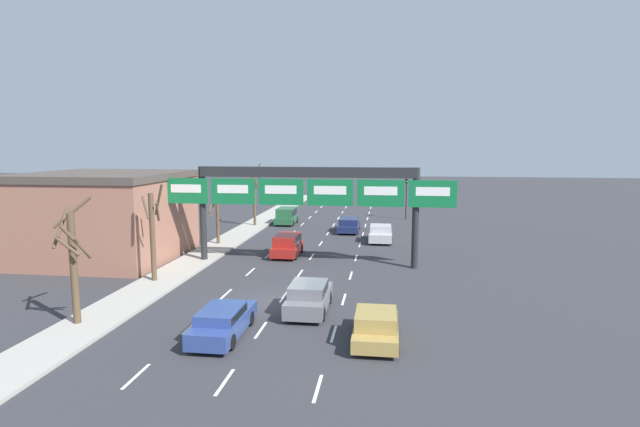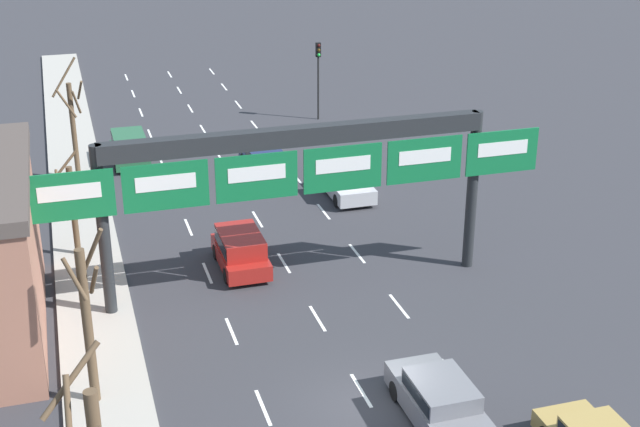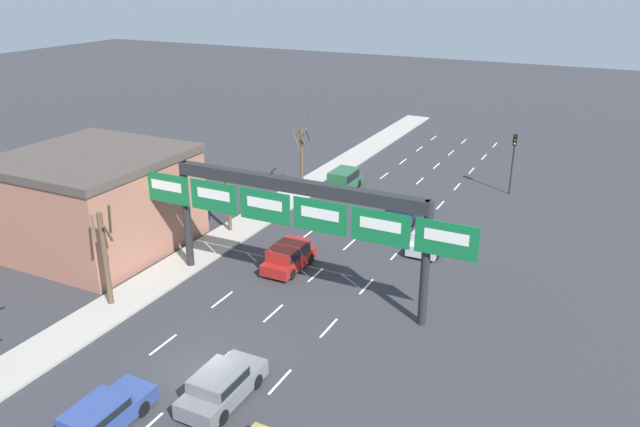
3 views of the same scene
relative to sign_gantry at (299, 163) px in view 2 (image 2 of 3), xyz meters
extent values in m
plane|color=#333338|center=(0.00, -8.48, -5.39)|extent=(220.00, 220.00, 0.00)
cube|color=white|center=(-3.30, -7.48, -5.38)|extent=(0.12, 2.00, 0.01)
cube|color=white|center=(-3.30, -2.48, -5.38)|extent=(0.12, 2.00, 0.01)
cube|color=white|center=(-3.30, 2.52, -5.38)|extent=(0.12, 2.00, 0.01)
cube|color=white|center=(-3.30, 7.52, -5.38)|extent=(0.12, 2.00, 0.01)
cube|color=white|center=(-3.30, 12.52, -5.38)|extent=(0.12, 2.00, 0.01)
cube|color=white|center=(-3.30, 17.52, -5.38)|extent=(0.12, 2.00, 0.01)
cube|color=white|center=(-3.30, 22.52, -5.38)|extent=(0.12, 2.00, 0.01)
cube|color=white|center=(-3.30, 27.52, -5.38)|extent=(0.12, 2.00, 0.01)
cube|color=white|center=(-3.30, 32.52, -5.38)|extent=(0.12, 2.00, 0.01)
cube|color=white|center=(-3.30, 37.52, -5.38)|extent=(0.12, 2.00, 0.01)
cube|color=white|center=(0.00, -7.48, -5.38)|extent=(0.12, 2.00, 0.01)
cube|color=white|center=(0.00, -2.48, -5.38)|extent=(0.12, 2.00, 0.01)
cube|color=white|center=(0.00, 2.52, -5.38)|extent=(0.12, 2.00, 0.01)
cube|color=white|center=(0.00, 7.52, -5.38)|extent=(0.12, 2.00, 0.01)
cube|color=white|center=(0.00, 12.52, -5.38)|extent=(0.12, 2.00, 0.01)
cube|color=white|center=(0.00, 17.52, -5.38)|extent=(0.12, 2.00, 0.01)
cube|color=white|center=(0.00, 22.52, -5.38)|extent=(0.12, 2.00, 0.01)
cube|color=white|center=(0.00, 27.52, -5.38)|extent=(0.12, 2.00, 0.01)
cube|color=white|center=(0.00, 32.52, -5.38)|extent=(0.12, 2.00, 0.01)
cube|color=white|center=(0.00, 37.52, -5.38)|extent=(0.12, 2.00, 0.01)
cube|color=white|center=(3.30, -7.48, -5.38)|extent=(0.12, 2.00, 0.01)
cube|color=white|center=(3.30, -2.48, -5.38)|extent=(0.12, 2.00, 0.01)
cube|color=white|center=(3.30, 2.52, -5.38)|extent=(0.12, 2.00, 0.01)
cube|color=white|center=(3.30, 7.52, -5.38)|extent=(0.12, 2.00, 0.01)
cube|color=white|center=(3.30, 12.52, -5.38)|extent=(0.12, 2.00, 0.01)
cube|color=white|center=(3.30, 17.52, -5.38)|extent=(0.12, 2.00, 0.01)
cube|color=white|center=(3.30, 22.52, -5.38)|extent=(0.12, 2.00, 0.01)
cube|color=white|center=(3.30, 27.52, -5.38)|extent=(0.12, 2.00, 0.01)
cube|color=white|center=(3.30, 32.52, -5.38)|extent=(0.12, 2.00, 0.01)
cube|color=white|center=(3.30, 37.52, -5.38)|extent=(0.12, 2.00, 0.01)
cylinder|color=#232628|center=(-7.40, 0.08, -2.00)|extent=(0.45, 0.45, 6.77)
cylinder|color=#232628|center=(7.40, 0.08, -2.00)|extent=(0.45, 0.45, 6.77)
cube|color=#232628|center=(0.00, 0.08, 1.03)|extent=(14.80, 0.60, 0.70)
cube|color=#116B38|center=(-8.44, -0.26, -0.31)|extent=(3.13, 0.08, 1.79)
cube|color=white|center=(-8.44, -0.30, -0.15)|extent=(2.19, 0.02, 0.57)
cube|color=#116B38|center=(-5.06, -0.26, -0.31)|extent=(3.13, 0.08, 1.79)
cube|color=white|center=(-5.06, -0.30, -0.15)|extent=(2.19, 0.02, 0.57)
cube|color=#116B38|center=(-1.69, -0.26, -0.31)|extent=(3.13, 0.08, 1.79)
cube|color=white|center=(-1.69, -0.30, -0.15)|extent=(2.19, 0.02, 0.57)
cube|color=#116B38|center=(1.69, -0.26, -0.31)|extent=(3.13, 0.08, 1.79)
cube|color=white|center=(1.69, -0.30, -0.15)|extent=(2.19, 0.02, 0.57)
cube|color=#116B38|center=(5.06, -0.26, -0.31)|extent=(3.13, 0.08, 1.79)
cube|color=white|center=(5.06, -0.30, -0.15)|extent=(2.19, 0.02, 0.57)
cube|color=#116B38|center=(8.44, -0.26, -0.31)|extent=(3.13, 0.08, 1.79)
cube|color=white|center=(8.44, -0.30, -0.15)|extent=(2.19, 0.02, 0.57)
cylinder|color=black|center=(5.99, -11.81, -5.06)|extent=(0.22, 0.66, 0.66)
cube|color=#19234C|center=(1.90, 13.88, -4.91)|extent=(1.89, 4.85, 0.56)
cube|color=#19234C|center=(1.90, 13.59, -4.34)|extent=(1.73, 2.52, 0.56)
cube|color=black|center=(1.90, 13.59, -4.34)|extent=(1.77, 2.32, 0.40)
cylinder|color=black|center=(1.04, 15.34, -5.06)|extent=(0.22, 0.66, 0.66)
cylinder|color=black|center=(2.75, 15.34, -5.06)|extent=(0.22, 0.66, 0.66)
cylinder|color=black|center=(1.04, 12.43, -5.06)|extent=(0.22, 0.66, 0.66)
cylinder|color=black|center=(2.75, 12.43, -5.06)|extent=(0.22, 0.66, 0.66)
cube|color=slate|center=(1.74, -9.60, -4.82)|extent=(1.87, 4.37, 0.73)
cube|color=slate|center=(1.74, -9.86, -4.17)|extent=(1.72, 2.27, 0.57)
cube|color=black|center=(1.74, -9.86, -4.17)|extent=(1.76, 2.09, 0.41)
cylinder|color=black|center=(0.90, -8.29, -5.06)|extent=(0.22, 0.66, 0.66)
cylinder|color=black|center=(2.59, -8.29, -5.06)|extent=(0.22, 0.66, 0.66)
cube|color=#235B38|center=(-4.97, 17.43, -4.87)|extent=(1.88, 3.95, 0.63)
cube|color=#235B38|center=(-4.97, 17.39, -4.11)|extent=(1.73, 2.77, 0.90)
cube|color=black|center=(-4.97, 17.39, -4.11)|extent=(1.77, 2.55, 0.64)
cylinder|color=black|center=(-5.83, 18.61, -5.06)|extent=(0.22, 0.66, 0.66)
cylinder|color=black|center=(-4.12, 18.61, -5.06)|extent=(0.22, 0.66, 0.66)
cylinder|color=black|center=(-5.83, 16.24, -5.06)|extent=(0.22, 0.66, 0.66)
cylinder|color=black|center=(-4.12, 16.24, -5.06)|extent=(0.22, 0.66, 0.66)
cube|color=#B7B7BC|center=(4.99, 9.11, -4.83)|extent=(1.91, 4.01, 0.71)
cube|color=#B7B7BC|center=(4.99, 8.87, -4.20)|extent=(1.76, 2.09, 0.55)
cube|color=black|center=(4.99, 8.87, -4.20)|extent=(1.80, 1.92, 0.40)
cylinder|color=black|center=(4.12, 10.32, -5.06)|extent=(0.22, 0.66, 0.66)
cylinder|color=black|center=(5.85, 10.32, -5.06)|extent=(0.22, 0.66, 0.66)
cylinder|color=black|center=(4.12, 7.91, -5.06)|extent=(0.22, 0.66, 0.66)
cylinder|color=black|center=(5.85, 7.91, -5.06)|extent=(0.22, 0.66, 0.66)
cube|color=maroon|center=(-1.85, 2.58, -4.85)|extent=(1.82, 3.93, 0.67)
cube|color=maroon|center=(-1.85, 2.54, -4.14)|extent=(1.67, 2.75, 0.76)
cube|color=black|center=(-1.85, 2.54, -4.14)|extent=(1.71, 2.53, 0.55)
cylinder|color=black|center=(-2.67, 3.76, -5.06)|extent=(0.22, 0.66, 0.66)
cylinder|color=black|center=(-1.03, 3.76, -5.06)|extent=(0.22, 0.66, 0.66)
cylinder|color=black|center=(-2.67, 1.40, -5.06)|extent=(0.22, 0.66, 0.66)
cylinder|color=black|center=(-1.03, 1.40, -5.06)|extent=(0.22, 0.66, 0.66)
cylinder|color=black|center=(7.57, 22.64, -3.34)|extent=(0.12, 0.12, 4.08)
cube|color=black|center=(7.57, 22.64, -0.85)|extent=(0.30, 0.24, 0.90)
sphere|color=#3D0E0C|center=(7.57, 22.51, -0.55)|extent=(0.20, 0.20, 0.20)
sphere|color=#412F0C|center=(7.57, 22.51, -0.85)|extent=(0.20, 0.20, 0.20)
sphere|color=green|center=(7.57, 22.51, -1.15)|extent=(0.20, 0.20, 0.20)
cylinder|color=brown|center=(-8.36, 5.77, -3.25)|extent=(0.26, 0.26, 3.96)
cylinder|color=brown|center=(-8.89, 5.78, -2.06)|extent=(0.13, 1.15, 1.13)
cylinder|color=brown|center=(-8.78, 5.83, -2.35)|extent=(0.24, 0.97, 1.33)
cylinder|color=brown|center=(-8.49, 6.31, -1.36)|extent=(1.19, 0.40, 1.23)
cylinder|color=brown|center=(-8.35, -5.70, -2.60)|extent=(0.31, 0.31, 5.28)
cylinder|color=brown|center=(-8.58, -5.97, -0.78)|extent=(0.72, 0.63, 1.32)
cylinder|color=brown|center=(-8.02, -5.60, -1.07)|extent=(0.38, 0.83, 1.20)
cylinder|color=brown|center=(-8.04, -5.32, -0.37)|extent=(0.95, 0.81, 1.97)
cylinder|color=brown|center=(-7.87, 15.53, -2.68)|extent=(0.27, 0.27, 5.11)
cylinder|color=brown|center=(-7.58, 15.37, -1.12)|extent=(0.47, 0.74, 1.35)
cylinder|color=brown|center=(-8.10, 15.11, -1.07)|extent=(0.98, 0.61, 1.48)
cylinder|color=brown|center=(-7.35, 15.64, -0.56)|extent=(0.35, 1.16, 1.22)
cylinder|color=brown|center=(-8.07, 16.19, 0.04)|extent=(1.45, 0.54, 1.98)
cylinder|color=brown|center=(-9.02, -13.05, -0.82)|extent=(0.25, 1.20, 1.78)
cylinder|color=brown|center=(-8.89, -12.38, -0.22)|extent=(1.58, 0.98, 1.47)
camera|label=1|loc=(5.56, -33.38, 2.86)|focal=28.00mm
camera|label=2|loc=(-8.42, -30.71, 11.20)|focal=50.00mm
camera|label=3|loc=(15.22, -27.35, 11.72)|focal=35.00mm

